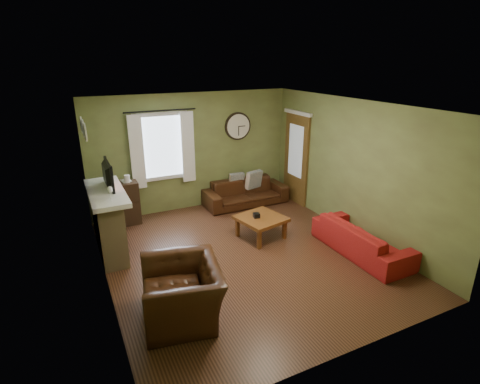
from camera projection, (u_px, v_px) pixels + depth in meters
name	position (u px, v px, depth m)	size (l,w,h in m)	color
floor	(245.00, 255.00, 6.62)	(4.60, 5.20, 0.00)	#4A2A1A
ceiling	(246.00, 106.00, 5.73)	(4.60, 5.20, 0.00)	white
wall_left	(98.00, 210.00, 5.23)	(0.00, 5.20, 2.60)	olive
wall_right	(353.00, 169.00, 7.12)	(0.00, 5.20, 2.60)	olive
wall_back	(193.00, 152.00, 8.37)	(4.60, 0.00, 2.60)	olive
wall_front	(355.00, 258.00, 3.98)	(4.60, 0.00, 2.60)	olive
fireplace	(108.00, 224.00, 6.54)	(0.40, 1.40, 1.10)	tan
firebox	(121.00, 235.00, 6.70)	(0.04, 0.60, 0.55)	black
mantel	(106.00, 193.00, 6.35)	(0.58, 1.60, 0.08)	white
tv	(104.00, 178.00, 6.41)	(0.60, 0.08, 0.35)	black
tv_screen	(109.00, 174.00, 6.42)	(0.02, 0.62, 0.36)	#994C3F
medallion_left	(85.00, 132.00, 5.59)	(0.28, 0.28, 0.03)	white
medallion_mid	(83.00, 128.00, 5.88)	(0.28, 0.28, 0.03)	white
medallion_right	(82.00, 125.00, 6.18)	(0.28, 0.28, 0.03)	white
window_pane	(162.00, 147.00, 8.00)	(1.00, 0.02, 1.30)	silver
curtain_rod	(160.00, 111.00, 7.65)	(0.03, 0.03, 1.50)	black
curtain_left	(137.00, 153.00, 7.70)	(0.28, 0.04, 1.55)	white
curtain_right	(188.00, 147.00, 8.16)	(0.28, 0.04, 1.55)	white
wall_clock	(238.00, 126.00, 8.61)	(0.64, 0.06, 0.64)	white
door	(296.00, 159.00, 8.76)	(0.05, 0.90, 2.10)	brown
bookshelf	(120.00, 204.00, 7.68)	(0.76, 0.32, 0.91)	black
book	(121.00, 179.00, 7.60)	(0.18, 0.25, 0.02)	brown
sofa_brown	(246.00, 193.00, 8.84)	(1.96, 0.77, 0.57)	#351B0D
pillow_left	(237.00, 180.00, 8.86)	(0.35, 0.11, 0.35)	gray
pillow_right	(254.00, 180.00, 8.92)	(0.42, 0.13, 0.42)	gray
sofa_red	(361.00, 239.00, 6.62)	(1.91, 0.75, 0.56)	maroon
armchair	(182.00, 292.00, 4.96)	(1.16, 1.01, 0.75)	#351B0D
coffee_table	(261.00, 227.00, 7.21)	(0.80, 0.80, 0.43)	brown
tissue_box	(256.00, 219.00, 7.13)	(0.12, 0.12, 0.09)	black
wine_glass_a	(111.00, 195.00, 5.85)	(0.07, 0.07, 0.19)	white
wine_glass_b	(110.00, 193.00, 5.89)	(0.08, 0.08, 0.22)	white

